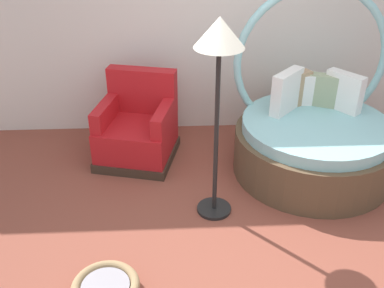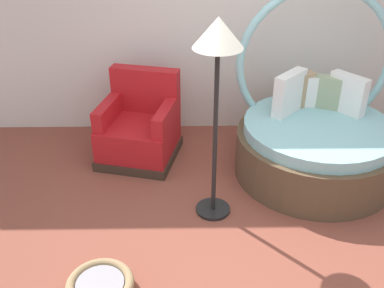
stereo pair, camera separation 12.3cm
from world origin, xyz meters
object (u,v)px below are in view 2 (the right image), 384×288
Objects in this scene: round_daybed at (315,137)px; floor_lamp at (218,54)px; red_armchair at (140,129)px; pet_basket at (100,286)px.

round_daybed reaches higher than floor_lamp.
red_armchair is 0.53× the size of floor_lamp.
round_daybed is 1.03× the size of floor_lamp.
floor_lamp is at bearing 47.37° from pet_basket.
pet_basket is at bearing -132.63° from floor_lamp.
red_armchair reaches higher than pet_basket.
round_daybed is 1.94× the size of red_armchair.
round_daybed is at bearing 39.98° from pet_basket.
round_daybed reaches higher than red_armchair.
pet_basket is 0.28× the size of floor_lamp.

